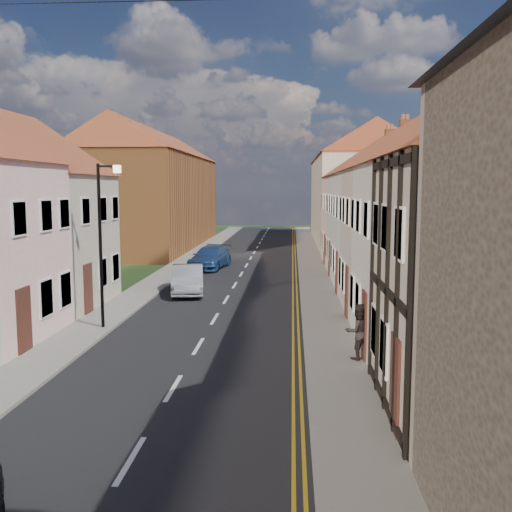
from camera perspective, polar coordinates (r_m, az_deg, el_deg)
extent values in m
cube|color=black|center=(30.89, -2.15, -2.95)|extent=(7.00, 90.00, 0.02)
cube|color=slate|center=(31.63, -10.12, -2.73)|extent=(1.80, 90.00, 0.12)
cube|color=slate|center=(30.76, 6.04, -2.93)|extent=(1.80, 90.00, 0.12)
cube|color=silver|center=(19.54, 22.15, -0.29)|extent=(8.00, 5.80, 6.00)
cube|color=beige|center=(24.69, 18.20, 1.25)|extent=(8.00, 5.00, 6.00)
cube|color=brown|center=(22.95, 19.91, 13.81)|extent=(0.60, 0.60, 1.60)
cube|color=silver|center=(29.93, 15.62, 2.26)|extent=(8.00, 5.80, 6.00)
cube|color=brown|center=(27.76, 16.97, 12.63)|extent=(0.60, 0.60, 1.60)
cube|color=silver|center=(35.22, 13.81, 2.96)|extent=(8.00, 5.00, 6.00)
cube|color=brown|center=(33.41, 14.65, 11.67)|extent=(0.60, 0.60, 1.60)
cube|color=#FFCFC9|center=(40.53, 12.47, 3.47)|extent=(8.00, 5.80, 6.00)
cube|color=brown|center=(38.31, 13.21, 11.05)|extent=(0.60, 0.60, 1.60)
cube|color=beige|center=(27.23, -23.44, 1.31)|extent=(8.00, 6.10, 5.80)
cube|color=beige|center=(55.65, 10.09, 5.42)|extent=(8.00, 24.00, 8.00)
cube|color=brown|center=(51.81, -10.24, 5.32)|extent=(8.00, 24.00, 8.00)
cylinder|color=black|center=(21.56, -15.29, 0.92)|extent=(0.12, 0.12, 6.00)
cube|color=black|center=(21.36, -14.64, 8.67)|extent=(0.70, 0.08, 0.08)
cube|color=#FFD899|center=(21.25, -13.72, 8.44)|extent=(0.25, 0.15, 0.28)
imported|color=#B2B6BB|center=(28.63, -6.84, -2.35)|extent=(2.20, 4.50, 1.42)
imported|color=navy|center=(37.41, -4.63, -0.18)|extent=(2.63, 5.12, 1.42)
imported|color=black|center=(17.50, 10.22, -7.45)|extent=(0.95, 0.82, 1.69)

